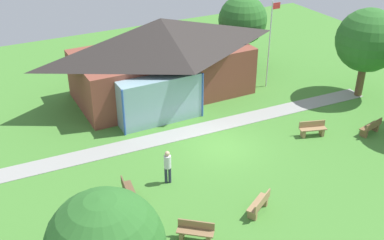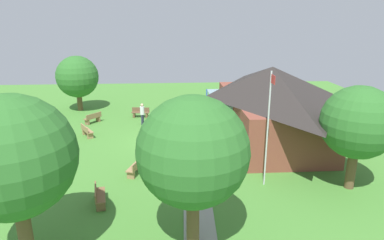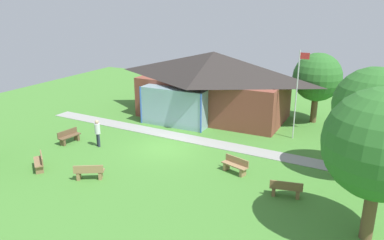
{
  "view_description": "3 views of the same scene",
  "coord_description": "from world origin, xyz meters",
  "views": [
    {
      "loc": [
        -11.4,
        -18.42,
        13.38
      ],
      "look_at": [
        -0.9,
        1.77,
        0.98
      ],
      "focal_mm": 44.19,
      "sensor_mm": 36.0,
      "label": 1
    },
    {
      "loc": [
        21.9,
        0.64,
        8.15
      ],
      "look_at": [
        -0.61,
        2.12,
        1.32
      ],
      "focal_mm": 31.41,
      "sensor_mm": 36.0,
      "label": 2
    },
    {
      "loc": [
        11.12,
        -18.58,
        8.81
      ],
      "look_at": [
        0.39,
        2.84,
        1.08
      ],
      "focal_mm": 35.01,
      "sensor_mm": 36.0,
      "label": 3
    }
  ],
  "objects": [
    {
      "name": "footpath",
      "position": [
        0.0,
        2.13,
        0.01
      ],
      "size": [
        22.73,
        2.22,
        0.03
      ],
      "primitive_type": "cube",
      "rotation": [
        0.0,
        0.0,
        -0.04
      ],
      "color": "#999993",
      "rests_on": "ground_plane"
    },
    {
      "name": "tree_east_hedge",
      "position": [
        11.17,
        1.37,
        3.74
      ],
      "size": [
        3.96,
        3.96,
        5.74
      ],
      "color": "brown",
      "rests_on": "ground_plane"
    },
    {
      "name": "flagpole",
      "position": [
        6.68,
        5.34,
        3.21
      ],
      "size": [
        0.64,
        0.08,
        5.83
      ],
      "color": "silver",
      "rests_on": "ground_plane"
    },
    {
      "name": "bench_front_left",
      "position": [
        -4.61,
        -5.67,
        0.4
      ],
      "size": [
        1.45,
        1.28,
        0.84
      ],
      "rotation": [
        0.0,
        0.0,
        2.46
      ],
      "color": "olive",
      "rests_on": "ground_plane"
    },
    {
      "name": "bench_front_center",
      "position": [
        -1.36,
        -5.42,
        0.4
      ],
      "size": [
        1.51,
        1.14,
        0.84
      ],
      "rotation": [
        0.0,
        0.0,
        0.53
      ],
      "color": "#9E7A51",
      "rests_on": "ground_plane"
    },
    {
      "name": "ground_plane",
      "position": [
        0.0,
        0.0,
        0.0
      ],
      "size": [
        44.0,
        44.0,
        0.0
      ],
      "primitive_type": "plane",
      "color": "#478433"
    },
    {
      "name": "bench_lawn_far_right",
      "position": [
        8.05,
        -2.69,
        0.4
      ],
      "size": [
        1.56,
        0.73,
        0.84
      ],
      "rotation": [
        0.0,
        0.0,
        0.2
      ],
      "color": "brown",
      "rests_on": "ground_plane"
    },
    {
      "name": "visitor_strolling_lawn",
      "position": [
        -3.95,
        -1.62,
        1.02
      ],
      "size": [
        0.34,
        0.34,
        1.74
      ],
      "rotation": [
        0.0,
        0.0,
        5.86
      ],
      "color": "#2D3347",
      "rests_on": "ground_plane"
    },
    {
      "name": "tree_behind_pavilion_right",
      "position": [
        7.26,
        9.51,
        3.41
      ],
      "size": [
        3.53,
        3.53,
        5.2
      ],
      "color": "brown",
      "rests_on": "ground_plane"
    },
    {
      "name": "bench_mid_right",
      "position": [
        5.04,
        -1.32,
        0.4
      ],
      "size": [
        1.56,
        0.88,
        0.84
      ],
      "rotation": [
        0.0,
        0.0,
        2.83
      ],
      "color": "#9E7A51",
      "rests_on": "ground_plane"
    },
    {
      "name": "pavilion",
      "position": [
        -0.18,
        7.33,
        2.64
      ],
      "size": [
        11.92,
        7.26,
        5.08
      ],
      "color": "brown",
      "rests_on": "ground_plane"
    },
    {
      "name": "bench_mid_left",
      "position": [
        -6.06,
        -1.96,
        0.4
      ],
      "size": [
        0.63,
        1.54,
        0.84
      ],
      "rotation": [
        0.0,
        0.0,
        4.58
      ],
      "color": "brown",
      "rests_on": "ground_plane"
    }
  ]
}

